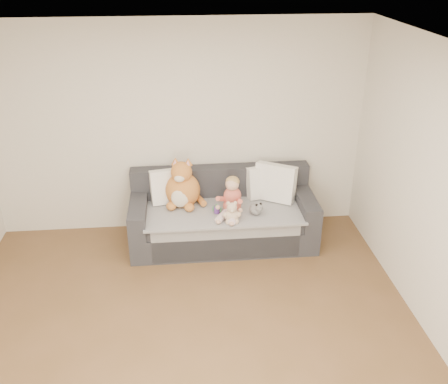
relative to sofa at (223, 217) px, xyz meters
name	(u,v)px	position (x,y,z in m)	size (l,w,h in m)	color
room_shell	(182,213)	(-0.49, -1.64, 0.99)	(5.00, 5.00, 5.00)	brown
sofa	(223,217)	(0.00, 0.00, 0.00)	(2.20, 0.94, 0.85)	#2A2B30
cushion_left	(169,186)	(-0.63, 0.17, 0.37)	(0.48, 0.28, 0.43)	white
cushion_right_back	(264,182)	(0.54, 0.21, 0.36)	(0.46, 0.30, 0.41)	white
cushion_right_front	(275,183)	(0.65, 0.11, 0.39)	(0.54, 0.44, 0.47)	white
toddler	(231,198)	(0.09, -0.19, 0.35)	(0.33, 0.46, 0.46)	#C55245
plush_cat	(183,188)	(-0.47, 0.07, 0.39)	(0.49, 0.43, 0.63)	#BC6F29
teddy_bear	(232,214)	(0.07, -0.40, 0.27)	(0.21, 0.15, 0.26)	tan
plush_cow	(256,209)	(0.37, -0.25, 0.23)	(0.14, 0.21, 0.17)	white
sippy_cup	(217,208)	(-0.08, -0.18, 0.23)	(0.10, 0.09, 0.12)	#653797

